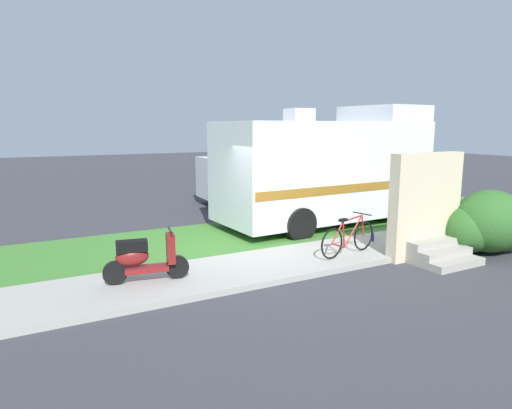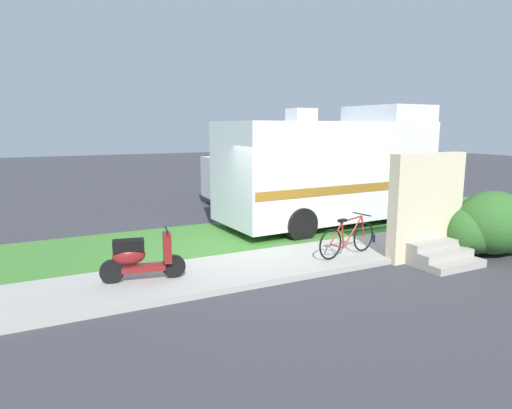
% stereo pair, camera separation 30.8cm
% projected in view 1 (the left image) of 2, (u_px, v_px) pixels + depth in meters
% --- Properties ---
extents(ground_plane, '(80.00, 80.00, 0.00)m').
position_uv_depth(ground_plane, '(235.00, 255.00, 10.40)').
color(ground_plane, '#38383D').
extents(sidewalk, '(24.00, 2.00, 0.12)m').
position_uv_depth(sidewalk, '(259.00, 267.00, 9.35)').
color(sidewalk, '#9E9B93').
rests_on(sidewalk, ground).
extents(grass_strip, '(24.00, 3.40, 0.08)m').
position_uv_depth(grass_strip, '(210.00, 239.00, 11.69)').
color(grass_strip, '#3D752D').
rests_on(grass_strip, ground).
extents(motorhome_rv, '(6.62, 2.94, 3.61)m').
position_uv_depth(motorhome_rv, '(327.00, 168.00, 13.39)').
color(motorhome_rv, silver).
rests_on(motorhome_rv, ground).
extents(scooter, '(1.56, 0.58, 0.97)m').
position_uv_depth(scooter, '(143.00, 258.00, 8.22)').
color(scooter, black).
rests_on(scooter, ground).
extents(bicycle, '(1.76, 0.53, 0.90)m').
position_uv_depth(bicycle, '(348.00, 238.00, 9.99)').
color(bicycle, black).
rests_on(bicycle, ground).
extents(pickup_truck_near, '(5.83, 2.31, 1.82)m').
position_uv_depth(pickup_truck_near, '(258.00, 178.00, 17.51)').
color(pickup_truck_near, silver).
rests_on(pickup_truck_near, ground).
extents(porch_steps, '(2.00, 1.26, 2.40)m').
position_uv_depth(porch_steps, '(429.00, 217.00, 10.02)').
color(porch_steps, '#9E998E').
rests_on(porch_steps, ground).
extents(bush_by_porch, '(2.08, 1.56, 1.47)m').
position_uv_depth(bush_by_porch, '(488.00, 224.00, 10.47)').
color(bush_by_porch, '#2D6026').
rests_on(bush_by_porch, ground).
extents(bottle_green, '(0.06, 0.06, 0.22)m').
position_uv_depth(bottle_green, '(373.00, 238.00, 11.18)').
color(bottle_green, navy).
rests_on(bottle_green, ground).
extents(bottle_spare, '(0.06, 0.06, 0.26)m').
position_uv_depth(bottle_spare, '(412.00, 237.00, 11.20)').
color(bottle_spare, navy).
rests_on(bottle_spare, ground).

